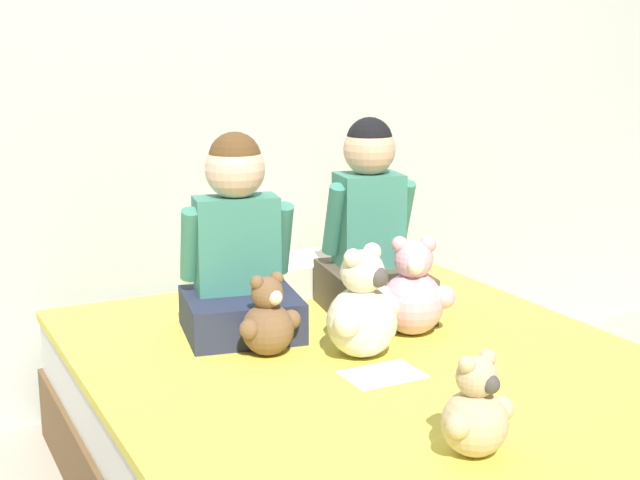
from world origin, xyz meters
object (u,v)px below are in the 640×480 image
object	(u,v)px
teddy_bear_between_children	(363,310)
sign_card	(382,374)
bed	(388,447)
pillow_at_headboard	(266,278)
teddy_bear_at_foot_of_bed	(476,412)
teddy_bear_held_by_left_child	(268,321)
teddy_bear_held_by_right_child	(413,293)
child_on_left	(238,249)
child_on_right	(371,236)

from	to	relation	value
teddy_bear_between_children	sign_card	xyz separation A→B (m)	(-0.03, -0.15, -0.13)
bed	pillow_at_headboard	size ratio (longest dim) A/B	3.80
pillow_at_headboard	bed	bearing A→B (deg)	-90.00
bed	teddy_bear_at_foot_of_bed	world-z (taller)	teddy_bear_at_foot_of_bed
teddy_bear_held_by_left_child	pillow_at_headboard	size ratio (longest dim) A/B	0.45
teddy_bear_between_children	teddy_bear_at_foot_of_bed	world-z (taller)	teddy_bear_between_children
bed	teddy_bear_at_foot_of_bed	distance (m)	0.61
teddy_bear_held_by_right_child	child_on_left	bearing A→B (deg)	174.93
teddy_bear_between_children	sign_card	distance (m)	0.21
bed	child_on_left	distance (m)	0.74
teddy_bear_between_children	pillow_at_headboard	size ratio (longest dim) A/B	0.61
child_on_left	child_on_right	distance (m)	0.47
teddy_bear_held_by_left_child	teddy_bear_between_children	size ratio (longest dim) A/B	0.74
teddy_bear_between_children	teddy_bear_held_by_right_child	bearing A→B (deg)	-1.26
teddy_bear_held_by_left_child	bed	bearing A→B (deg)	-57.97
teddy_bear_held_by_left_child	teddy_bear_at_foot_of_bed	distance (m)	0.79
child_on_left	pillow_at_headboard	xyz separation A→B (m)	(0.24, 0.34, -0.21)
teddy_bear_held_by_left_child	pillow_at_headboard	world-z (taller)	teddy_bear_held_by_left_child
bed	child_on_left	bearing A→B (deg)	115.66
teddy_bear_held_by_left_child	teddy_bear_held_by_right_child	world-z (taller)	teddy_bear_held_by_right_child
child_on_left	sign_card	world-z (taller)	child_on_left
bed	pillow_at_headboard	xyz separation A→B (m)	(0.00, 0.84, 0.28)
teddy_bear_between_children	teddy_bear_at_foot_of_bed	bearing A→B (deg)	-122.16
child_on_left	teddy_bear_held_by_left_child	world-z (taller)	child_on_left
bed	teddy_bear_held_by_left_child	xyz separation A→B (m)	(-0.24, 0.27, 0.33)
teddy_bear_at_foot_of_bed	child_on_right	bearing A→B (deg)	60.21
teddy_bear_held_by_right_child	teddy_bear_at_foot_of_bed	xyz separation A→B (m)	(-0.32, -0.75, -0.03)
child_on_right	teddy_bear_held_by_left_child	world-z (taller)	child_on_right
bed	pillow_at_headboard	bearing A→B (deg)	90.00
bed	child_on_left	xyz separation A→B (m)	(-0.24, 0.50, 0.49)
teddy_bear_between_children	pillow_at_headboard	distance (m)	0.71
child_on_right	teddy_bear_at_foot_of_bed	xyz separation A→B (m)	(-0.32, -1.01, -0.15)
bed	teddy_bear_at_foot_of_bed	bearing A→B (deg)	-100.54
teddy_bear_held_by_left_child	teddy_bear_at_foot_of_bed	size ratio (longest dim) A/B	1.02
teddy_bear_at_foot_of_bed	teddy_bear_between_children	bearing A→B (deg)	70.40
child_on_right	teddy_bear_held_by_left_child	size ratio (longest dim) A/B	2.66
child_on_left	teddy_bear_held_by_right_child	bearing A→B (deg)	-19.38
teddy_bear_at_foot_of_bed	pillow_at_headboard	world-z (taller)	teddy_bear_at_foot_of_bed
child_on_right	pillow_at_headboard	xyz separation A→B (m)	(-0.23, 0.34, -0.20)
teddy_bear_at_foot_of_bed	teddy_bear_held_by_left_child	bearing A→B (deg)	88.81
bed	child_on_right	distance (m)	0.73
child_on_left	sign_card	xyz separation A→B (m)	(0.20, -0.52, -0.26)
teddy_bear_held_by_left_child	pillow_at_headboard	xyz separation A→B (m)	(0.24, 0.58, -0.05)
child_on_left	teddy_bear_held_by_right_child	distance (m)	0.55
teddy_bear_held_by_left_child	teddy_bear_at_foot_of_bed	xyz separation A→B (m)	(0.15, -0.78, -0.00)
sign_card	bed	bearing A→B (deg)	30.99
teddy_bear_held_by_left_child	child_on_right	bearing A→B (deg)	15.81
child_on_left	teddy_bear_between_children	size ratio (longest dim) A/B	1.90
teddy_bear_at_foot_of_bed	sign_card	world-z (taller)	teddy_bear_at_foot_of_bed
teddy_bear_held_by_left_child	child_on_left	bearing A→B (deg)	78.23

